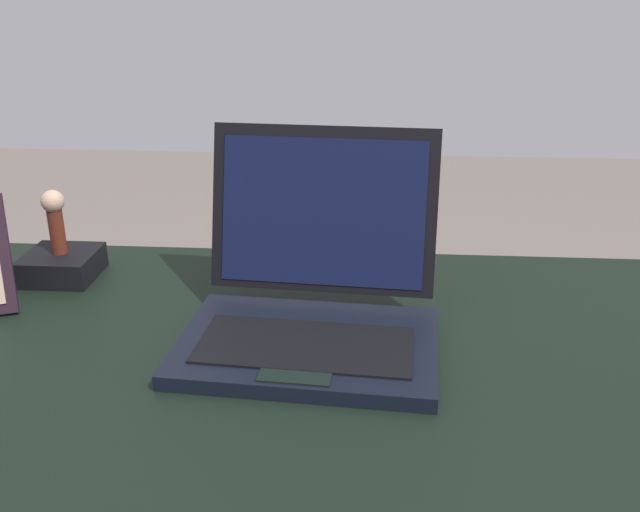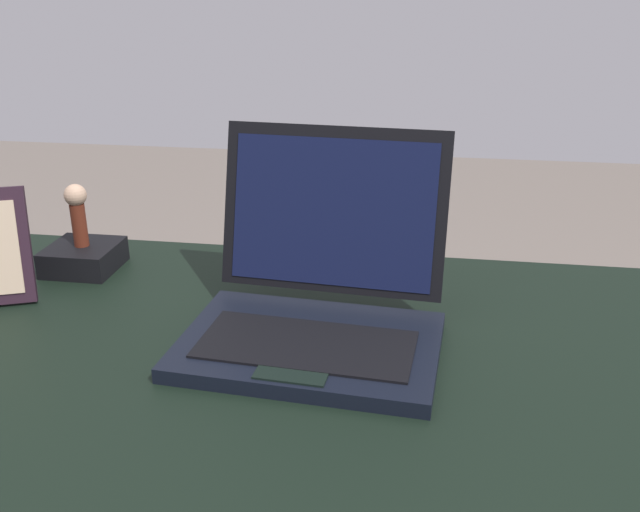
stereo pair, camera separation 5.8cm
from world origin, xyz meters
The scene contains 4 objects.
desk centered at (0.00, 0.00, 0.64)m, with size 1.39×0.78×0.71m.
laptop_front centered at (-0.02, 0.10, 0.76)m, with size 0.32×0.29×0.24m.
figurine_stand centered at (-0.40, 0.26, 0.73)m, with size 0.10×0.10×0.04m, color black.
figurine centered at (-0.40, 0.26, 0.80)m, with size 0.03×0.03×0.10m.
Camera 2 is at (0.11, -0.67, 1.13)m, focal length 39.36 mm.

